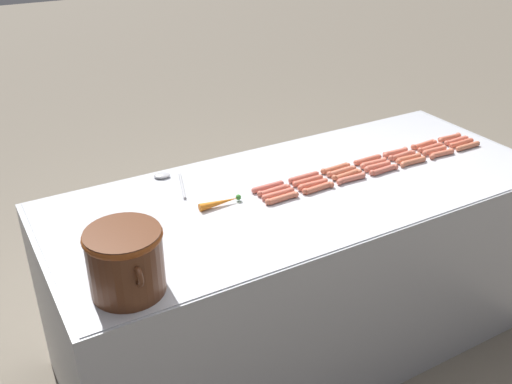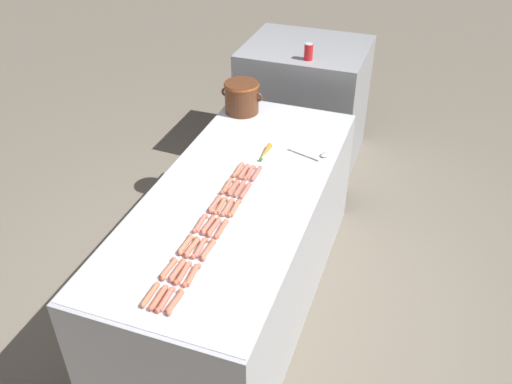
{
  "view_description": "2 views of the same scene",
  "coord_description": "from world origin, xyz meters",
  "px_view_note": "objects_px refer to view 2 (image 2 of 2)",
  "views": [
    {
      "loc": [
        -1.75,
        1.24,
        1.98
      ],
      "look_at": [
        -0.01,
        0.25,
        0.9
      ],
      "focal_mm": 40.51,
      "sensor_mm": 36.0,
      "label": 1
    },
    {
      "loc": [
        0.92,
        -2.28,
        2.58
      ],
      "look_at": [
        0.11,
        0.0,
        0.85
      ],
      "focal_mm": 37.96,
      "sensor_mm": 36.0,
      "label": 2
    }
  ],
  "objects_px": {
    "hot_dog_9": "(192,247)",
    "hot_dog_20": "(249,173)",
    "hot_dog_18": "(228,207)",
    "hot_dog_23": "(208,250)",
    "hot_dog_19": "(239,189)",
    "hot_dog_2": "(185,244)",
    "hot_dog_6": "(238,170)",
    "hot_dog_25": "(235,208)",
    "hot_dog_24": "(221,229)",
    "hot_dog_0": "(150,295)",
    "soda_can": "(309,52)",
    "hot_dog_1": "(169,269)",
    "carrot": "(265,152)",
    "hot_dog_13": "(244,171)",
    "hot_dog_8": "(177,270)",
    "hot_dog_22": "(192,275)",
    "hot_dog_7": "(159,297)",
    "hot_dog_21": "(175,302)",
    "hot_dog_15": "(183,273)",
    "hot_dog_3": "(200,223)",
    "back_cabinet": "(304,103)",
    "bean_pot": "(242,96)",
    "hot_dog_26": "(246,190)",
    "hot_dog_14": "(165,300)",
    "hot_dog_27": "(256,173)",
    "hot_dog_16": "(200,248)",
    "serving_spoon": "(318,155)",
    "hot_dog_17": "(214,227)",
    "hot_dog_4": "(215,204)",
    "hot_dog_11": "(221,206)",
    "hot_dog_10": "(208,225)"
  },
  "relations": [
    {
      "from": "hot_dog_1",
      "to": "hot_dog_7",
      "type": "relative_size",
      "value": 1.0
    },
    {
      "from": "hot_dog_7",
      "to": "hot_dog_9",
      "type": "height_order",
      "value": "same"
    },
    {
      "from": "hot_dog_2",
      "to": "hot_dog_20",
      "type": "distance_m",
      "value": 0.69
    },
    {
      "from": "hot_dog_1",
      "to": "hot_dog_17",
      "type": "relative_size",
      "value": 1.0
    },
    {
      "from": "hot_dog_9",
      "to": "hot_dog_19",
      "type": "bearing_deg",
      "value": 85.56
    },
    {
      "from": "back_cabinet",
      "to": "bean_pot",
      "type": "xyz_separation_m",
      "value": [
        -0.2,
        -0.96,
        0.46
      ]
    },
    {
      "from": "hot_dog_25",
      "to": "hot_dog_26",
      "type": "height_order",
      "value": "same"
    },
    {
      "from": "hot_dog_16",
      "to": "hot_dog_18",
      "type": "height_order",
      "value": "same"
    },
    {
      "from": "hot_dog_26",
      "to": "back_cabinet",
      "type": "bearing_deg",
      "value": 95.03
    },
    {
      "from": "hot_dog_9",
      "to": "hot_dog_20",
      "type": "relative_size",
      "value": 1.0
    },
    {
      "from": "hot_dog_10",
      "to": "hot_dog_20",
      "type": "relative_size",
      "value": 1.0
    },
    {
      "from": "hot_dog_24",
      "to": "hot_dog_0",
      "type": "bearing_deg",
      "value": -102.91
    },
    {
      "from": "hot_dog_16",
      "to": "serving_spoon",
      "type": "bearing_deg",
      "value": 72.71
    },
    {
      "from": "hot_dog_0",
      "to": "bean_pot",
      "type": "distance_m",
      "value": 1.78
    },
    {
      "from": "hot_dog_2",
      "to": "hot_dog_24",
      "type": "height_order",
      "value": "same"
    },
    {
      "from": "hot_dog_7",
      "to": "hot_dog_27",
      "type": "relative_size",
      "value": 1.0
    },
    {
      "from": "hot_dog_8",
      "to": "hot_dog_22",
      "type": "height_order",
      "value": "same"
    },
    {
      "from": "hot_dog_9",
      "to": "hot_dog_21",
      "type": "height_order",
      "value": "same"
    },
    {
      "from": "hot_dog_18",
      "to": "hot_dog_23",
      "type": "relative_size",
      "value": 1.0
    },
    {
      "from": "hot_dog_16",
      "to": "hot_dog_27",
      "type": "relative_size",
      "value": 1.0
    },
    {
      "from": "hot_dog_17",
      "to": "hot_dog_19",
      "type": "distance_m",
      "value": 0.35
    },
    {
      "from": "hot_dog_7",
      "to": "hot_dog_8",
      "type": "distance_m",
      "value": 0.18
    },
    {
      "from": "hot_dog_6",
      "to": "serving_spoon",
      "type": "height_order",
      "value": "hot_dog_6"
    },
    {
      "from": "hot_dog_6",
      "to": "hot_dog_25",
      "type": "bearing_deg",
      "value": -71.89
    },
    {
      "from": "hot_dog_11",
      "to": "hot_dog_15",
      "type": "height_order",
      "value": "same"
    },
    {
      "from": "hot_dog_3",
      "to": "hot_dog_8",
      "type": "height_order",
      "value": "same"
    },
    {
      "from": "hot_dog_17",
      "to": "bean_pot",
      "type": "bearing_deg",
      "value": 104.47
    },
    {
      "from": "hot_dog_8",
      "to": "carrot",
      "type": "xyz_separation_m",
      "value": [
        0.05,
        1.1,
        0.0
      ]
    },
    {
      "from": "hot_dog_8",
      "to": "serving_spoon",
      "type": "height_order",
      "value": "hot_dog_8"
    },
    {
      "from": "hot_dog_11",
      "to": "hot_dog_20",
      "type": "relative_size",
      "value": 1.0
    },
    {
      "from": "back_cabinet",
      "to": "hot_dog_6",
      "type": "distance_m",
      "value": 1.71
    },
    {
      "from": "hot_dog_19",
      "to": "carrot",
      "type": "relative_size",
      "value": 0.85
    },
    {
      "from": "hot_dog_14",
      "to": "hot_dog_13",
      "type": "bearing_deg",
      "value": 91.89
    },
    {
      "from": "hot_dog_3",
      "to": "hot_dog_7",
      "type": "relative_size",
      "value": 1.0
    },
    {
      "from": "hot_dog_14",
      "to": "hot_dog_18",
      "type": "distance_m",
      "value": 0.69
    },
    {
      "from": "hot_dog_14",
      "to": "hot_dog_27",
      "type": "distance_m",
      "value": 1.05
    },
    {
      "from": "hot_dog_16",
      "to": "hot_dog_21",
      "type": "distance_m",
      "value": 0.35
    },
    {
      "from": "hot_dog_1",
      "to": "carrot",
      "type": "xyz_separation_m",
      "value": [
        0.09,
        1.1,
        0.0
      ]
    },
    {
      "from": "hot_dog_1",
      "to": "hot_dog_13",
      "type": "bearing_deg",
      "value": 87.34
    },
    {
      "from": "hot_dog_1",
      "to": "hot_dog_15",
      "type": "height_order",
      "value": "same"
    },
    {
      "from": "hot_dog_0",
      "to": "soda_can",
      "type": "distance_m",
      "value": 2.44
    },
    {
      "from": "hot_dog_2",
      "to": "hot_dog_9",
      "type": "xyz_separation_m",
      "value": [
        0.04,
        -0.01,
        0.0
      ]
    },
    {
      "from": "hot_dog_4",
      "to": "hot_dog_18",
      "type": "distance_m",
      "value": 0.08
    },
    {
      "from": "hot_dog_4",
      "to": "hot_dog_26",
      "type": "height_order",
      "value": "same"
    },
    {
      "from": "hot_dog_18",
      "to": "carrot",
      "type": "distance_m",
      "value": 0.58
    },
    {
      "from": "hot_dog_24",
      "to": "bean_pot",
      "type": "relative_size",
      "value": 0.51
    },
    {
      "from": "hot_dog_9",
      "to": "hot_dog_1",
      "type": "bearing_deg",
      "value": -102.36
    },
    {
      "from": "hot_dog_16",
      "to": "hot_dog_17",
      "type": "bearing_deg",
      "value": 89.81
    },
    {
      "from": "hot_dog_8",
      "to": "hot_dog_10",
      "type": "relative_size",
      "value": 1.0
    },
    {
      "from": "hot_dog_26",
      "to": "hot_dog_27",
      "type": "relative_size",
      "value": 1.0
    }
  ]
}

